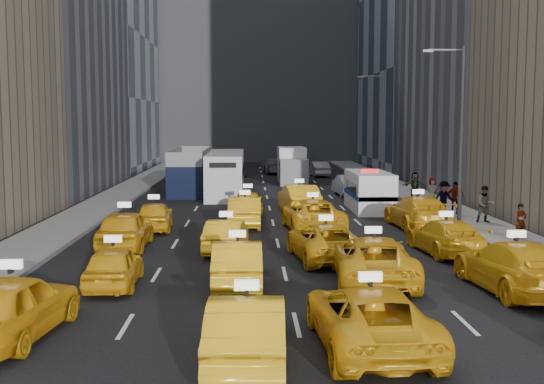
{
  "coord_description": "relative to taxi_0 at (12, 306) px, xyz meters",
  "views": [
    {
      "loc": [
        -1.24,
        -21.51,
        5.38
      ],
      "look_at": [
        -0.16,
        10.51,
        2.0
      ],
      "focal_mm": 45.0,
      "sensor_mm": 36.0,
      "label": 1
    }
  ],
  "objects": [
    {
      "name": "sidewalk_west",
      "position": [
        -3.42,
        29.95,
        -0.75
      ],
      "size": [
        3.0,
        90.0,
        0.15
      ],
      "primitive_type": "cube",
      "color": "gray",
      "rests_on": "ground"
    },
    {
      "name": "pedestrian_0",
      "position": [
        17.87,
        12.9,
        0.1
      ],
      "size": [
        0.66,
        0.54,
        1.56
      ],
      "primitive_type": "imported",
      "rotation": [
        0.0,
        0.0,
        0.34
      ],
      "color": "gray",
      "rests_on": "sidewalk_east"
    },
    {
      "name": "streetlight_far",
      "position": [
        16.26,
        36.95,
        4.09
      ],
      "size": [
        2.15,
        0.22,
        9.0
      ],
      "color": "#595B60",
      "rests_on": "ground"
    },
    {
      "name": "taxi_1",
      "position": [
        5.78,
        -1.92,
        -0.05
      ],
      "size": [
        1.81,
        4.8,
        1.57
      ],
      "primitive_type": "imported",
      "rotation": [
        0.0,
        0.0,
        3.11
      ],
      "color": "#ECA813",
      "rests_on": "ground"
    },
    {
      "name": "taxi_8",
      "position": [
        0.61,
        11.9,
        -0.01
      ],
      "size": [
        1.99,
        4.84,
        1.64
      ],
      "primitive_type": "imported",
      "rotation": [
        0.0,
        0.0,
        3.15
      ],
      "color": "#ECA813",
      "rests_on": "ground"
    },
    {
      "name": "pedestrian_5",
      "position": [
        16.83,
        28.02,
        0.23
      ],
      "size": [
        1.7,
        0.55,
        1.82
      ],
      "primitive_type": "imported",
      "rotation": [
        0.0,
        0.0,
        -0.04
      ],
      "color": "gray",
      "rests_on": "sidewalk_east"
    },
    {
      "name": "nypd_van",
      "position": [
        13.02,
        23.68,
        0.29
      ],
      "size": [
        3.01,
        6.03,
        2.48
      ],
      "rotation": [
        0.0,
        0.0,
        0.14
      ],
      "color": "silver",
      "rests_on": "ground"
    },
    {
      "name": "taxi_17",
      "position": [
        8.74,
        22.7,
        0.01
      ],
      "size": [
        2.3,
        5.23,
        1.67
      ],
      "primitive_type": "imported",
      "rotation": [
        0.0,
        0.0,
        3.25
      ],
      "color": "#ECA813",
      "rests_on": "ground"
    },
    {
      "name": "taxi_10",
      "position": [
        8.78,
        9.28,
        -0.11
      ],
      "size": [
        2.99,
        5.41,
        1.43
      ],
      "primitive_type": "imported",
      "rotation": [
        0.0,
        0.0,
        3.26
      ],
      "color": "#ECA813",
      "rests_on": "ground"
    },
    {
      "name": "taxi_15",
      "position": [
        14.23,
        16.78,
        -0.01
      ],
      "size": [
        2.6,
        5.75,
        1.64
      ],
      "primitive_type": "imported",
      "rotation": [
        0.0,
        0.0,
        3.2
      ],
      "color": "#ECA813",
      "rests_on": "ground"
    },
    {
      "name": "misc_car_2",
      "position": [
        8.43,
        52.27,
        -0.03
      ],
      "size": [
        2.6,
        5.66,
        1.6
      ],
      "primitive_type": "imported",
      "rotation": [
        0.0,
        0.0,
        3.21
      ],
      "color": "slate",
      "rests_on": "ground"
    },
    {
      "name": "taxi_11",
      "position": [
        13.76,
        10.32,
        -0.12
      ],
      "size": [
        2.45,
        5.04,
        1.41
      ],
      "primitive_type": "imported",
      "rotation": [
        0.0,
        0.0,
        3.24
      ],
      "color": "#ECA813",
      "rests_on": "ground"
    },
    {
      "name": "ground",
      "position": [
        7.08,
        4.95,
        -0.83
      ],
      "size": [
        160.0,
        160.0,
        0.0
      ],
      "primitive_type": "plane",
      "color": "black",
      "rests_on": "ground"
    },
    {
      "name": "sidewalk_east",
      "position": [
        17.58,
        29.95,
        -0.75
      ],
      "size": [
        3.0,
        90.0,
        0.15
      ],
      "primitive_type": "cube",
      "color": "gray",
      "rests_on": "ground"
    },
    {
      "name": "box_truck",
      "position": [
        9.52,
        41.66,
        0.67
      ],
      "size": [
        2.87,
        6.87,
        3.06
      ],
      "rotation": [
        0.0,
        0.0,
        0.09
      ],
      "color": "silver",
      "rests_on": "ground"
    },
    {
      "name": "misc_car_3",
      "position": [
        4.65,
        48.62,
        -0.15
      ],
      "size": [
        2.12,
        4.19,
        1.37
      ],
      "primitive_type": "imported",
      "rotation": [
        0.0,
        0.0,
        3.27
      ],
      "color": "black",
      "rests_on": "ground"
    },
    {
      "name": "building_backdrop",
      "position": [
        7.08,
        76.95,
        19.17
      ],
      "size": [
        30.0,
        12.0,
        40.0
      ],
      "primitive_type": "cube",
      "color": "slate",
      "rests_on": "ground"
    },
    {
      "name": "taxi_12",
      "position": [
        1.17,
        16.7,
        -0.11
      ],
      "size": [
        2.01,
        4.33,
        1.43
      ],
      "primitive_type": "imported",
      "rotation": [
        0.0,
        0.0,
        3.22
      ],
      "color": "#ECA813",
      "rests_on": "ground"
    },
    {
      "name": "curb_west",
      "position": [
        -1.97,
        29.95,
        -0.74
      ],
      "size": [
        0.15,
        90.0,
        0.18
      ],
      "primitive_type": "cube",
      "color": "slate",
      "rests_on": "ground"
    },
    {
      "name": "curb_east",
      "position": [
        16.13,
        29.95,
        -0.74
      ],
      "size": [
        0.15,
        90.0,
        0.18
      ],
      "primitive_type": "cube",
      "color": "slate",
      "rests_on": "ground"
    },
    {
      "name": "taxi_6",
      "position": [
        9.96,
        5.66,
        -0.06
      ],
      "size": [
        2.88,
        5.68,
        1.54
      ],
      "primitive_type": "imported",
      "rotation": [
        0.0,
        0.0,
        3.08
      ],
      "color": "#ECA813",
      "rests_on": "ground"
    },
    {
      "name": "taxi_5",
      "position": [
        5.45,
        5.35,
        -0.09
      ],
      "size": [
        1.6,
        4.52,
        1.49
      ],
      "primitive_type": "imported",
      "rotation": [
        0.0,
        0.0,
        3.15
      ],
      "color": "#ECA813",
      "rests_on": "ground"
    },
    {
      "name": "misc_car_0",
      "position": [
        12.9,
        31.7,
        -0.07
      ],
      "size": [
        1.86,
        4.7,
        1.52
      ],
      "primitive_type": "imported",
      "rotation": [
        0.0,
        0.0,
        3.2
      ],
      "color": "#A8A9AF",
      "rests_on": "ground"
    },
    {
      "name": "taxi_14",
      "position": [
        8.94,
        16.34,
        -0.05
      ],
      "size": [
        2.97,
        5.77,
        1.56
      ],
      "primitive_type": "imported",
      "rotation": [
        0.0,
        0.0,
        3.21
      ],
      "color": "#ECA813",
      "rests_on": "ground"
    },
    {
      "name": "pedestrian_1",
      "position": [
        17.96,
        17.74,
        0.26
      ],
      "size": [
        0.95,
        0.58,
        1.87
      ],
      "primitive_type": "imported",
      "rotation": [
        0.0,
        0.0,
        -0.09
      ],
      "color": "gray",
      "rests_on": "sidewalk_east"
    },
    {
      "name": "taxi_2",
      "position": [
        8.68,
        -0.95,
        -0.08
      ],
      "size": [
        2.76,
        5.53,
        1.5
      ],
      "primitive_type": "imported",
      "rotation": [
        0.0,
        0.0,
        3.19
      ],
      "color": "#ECA813",
      "rests_on": "ground"
    },
    {
      "name": "pedestrian_4",
      "position": [
        17.32,
        25.6,
        0.14
      ],
      "size": [
        0.84,
        0.52,
        1.64
      ],
      "primitive_type": "imported",
      "rotation": [
        0.0,
        0.0,
        0.1
      ],
      "color": "gray",
      "rests_on": "sidewalk_east"
    },
    {
      "name": "pedestrian_2",
      "position": [
        16.63,
        20.58,
        0.27
      ],
      "size": [
        1.3,
        0.75,
        1.89
      ],
      "primitive_type": "imported",
      "rotation": [
        0.0,
        0.0,
        0.21
      ],
      "color": "gray",
      "rests_on": "sidewalk_east"
    },
    {
      "name": "streetlight_near",
      "position": [
        16.26,
        16.95,
        4.09
      ],
      "size": [
        2.15,
        0.22,
        9.0
      ],
      "color": "#595B60",
      "rests_on": "ground"
    },
    {
      "name": "city_bus",
      "position": [
        4.15,
        32.85,
        0.69
      ],
      "size": [
        3.69,
        12.06,
        3.07
      ],
      "rotation": [
        0.0,
        0.0,
        0.1
      ],
      "color": "silver",
      "rests_on": "ground"
    },
    {
      "name": "taxi_0",
      "position": [
        0.0,
        0.0,
        0.0
      ],
      "size": [
        2.55,
        5.07,
        1.66
      ],
      "primitive_type": "imported",
      "rotation": [
        0.0,
        0.0,
        3.02
      ],
      "color": "#ECA813",
      "rests_on": "ground"
    },
    {
      "name": "taxi_13",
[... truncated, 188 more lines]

